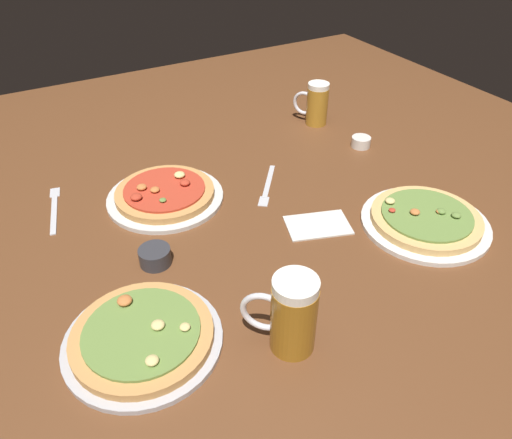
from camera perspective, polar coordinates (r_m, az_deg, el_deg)
name	(u,v)px	position (r m, az deg, el deg)	size (l,w,h in m)	color
ground_plane	(256,231)	(1.21, 0.00, -1.33)	(2.40, 2.40, 0.03)	brown
pizza_plate_near	(425,220)	(1.26, 19.30, -0.05)	(0.31, 0.31, 0.05)	silver
pizza_plate_far	(165,194)	(1.31, -10.64, 2.92)	(0.31, 0.31, 0.05)	silver
pizza_plate_side	(143,337)	(0.95, -13.17, -13.30)	(0.30, 0.30, 0.05)	#B2B2B7
beer_mug_dark	(291,314)	(0.88, 4.18, -11.06)	(0.12, 0.12, 0.16)	#9E6619
beer_mug_amber	(316,104)	(1.68, 7.06, 13.34)	(0.09, 0.12, 0.14)	#B27A23
ramekin_sauce	(361,142)	(1.58, 12.23, 8.91)	(0.06, 0.06, 0.03)	silver
ramekin_butter	(155,256)	(1.11, -11.78, -4.25)	(0.07, 0.07, 0.04)	#333338
napkin_folded	(318,225)	(1.21, 7.29, -0.59)	(0.15, 0.10, 0.01)	silver
fork_left	(268,186)	(1.35, 1.36, 4.01)	(0.14, 0.18, 0.01)	silver
fork_spare	(54,208)	(1.36, -22.65, 1.24)	(0.06, 0.21, 0.01)	silver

